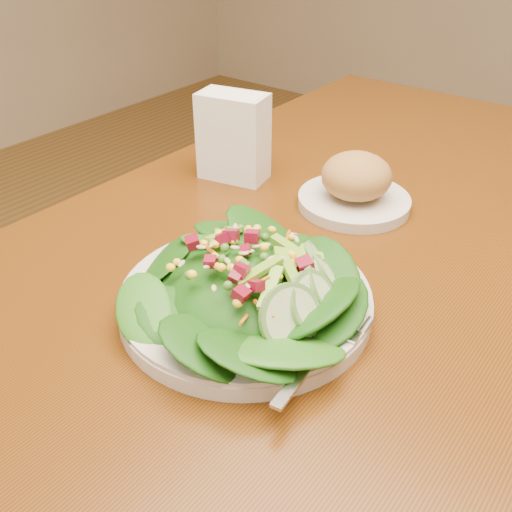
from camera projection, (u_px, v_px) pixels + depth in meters
name	position (u px, v px, depth m)	size (l,w,h in m)	color
dining_table	(370.00, 297.00, 0.86)	(0.90, 1.40, 0.75)	#593209
salad_plate	(252.00, 290.00, 0.65)	(0.30, 0.30, 0.09)	silver
bread_plate	(355.00, 186.00, 0.87)	(0.17, 0.17, 0.09)	silver
napkin_holder	(233.00, 135.00, 0.94)	(0.12, 0.08, 0.14)	white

